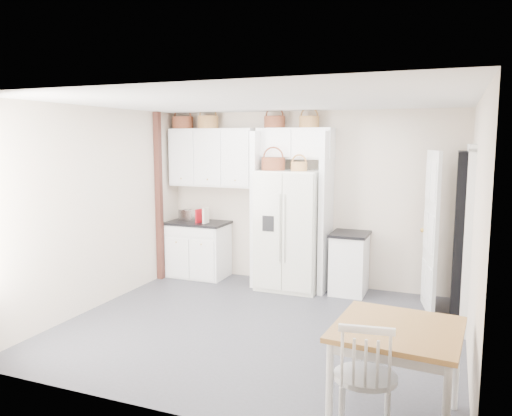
% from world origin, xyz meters
% --- Properties ---
extents(floor, '(4.50, 4.50, 0.00)m').
position_xyz_m(floor, '(0.00, 0.00, 0.00)').
color(floor, '#474856').
rests_on(floor, ground).
extents(ceiling, '(4.50, 4.50, 0.00)m').
position_xyz_m(ceiling, '(0.00, 0.00, 2.60)').
color(ceiling, white).
rests_on(ceiling, wall_back).
extents(wall_back, '(4.50, 0.00, 4.50)m').
position_xyz_m(wall_back, '(0.00, 2.00, 1.30)').
color(wall_back, beige).
rests_on(wall_back, floor).
extents(wall_left, '(0.00, 4.00, 4.00)m').
position_xyz_m(wall_left, '(-2.25, 0.00, 1.30)').
color(wall_left, beige).
rests_on(wall_left, floor).
extents(wall_right, '(0.00, 4.00, 4.00)m').
position_xyz_m(wall_right, '(2.25, 0.00, 1.30)').
color(wall_right, beige).
rests_on(wall_right, floor).
extents(refrigerator, '(0.90, 0.72, 1.74)m').
position_xyz_m(refrigerator, '(-0.15, 1.64, 0.87)').
color(refrigerator, silver).
rests_on(refrigerator, floor).
extents(base_cab_left, '(0.91, 0.58, 0.85)m').
position_xyz_m(base_cab_left, '(-1.71, 1.70, 0.42)').
color(base_cab_left, white).
rests_on(base_cab_left, floor).
extents(base_cab_right, '(0.48, 0.57, 0.84)m').
position_xyz_m(base_cab_right, '(0.71, 1.70, 0.42)').
color(base_cab_right, white).
rests_on(base_cab_right, floor).
extents(dining_table, '(0.99, 0.99, 0.77)m').
position_xyz_m(dining_table, '(1.69, -1.45, 0.39)').
color(dining_table, brown).
rests_on(dining_table, floor).
extents(windsor_chair, '(0.52, 0.48, 0.95)m').
position_xyz_m(windsor_chair, '(1.51, -1.75, 0.47)').
color(windsor_chair, white).
rests_on(windsor_chair, floor).
extents(counter_left, '(0.95, 0.62, 0.04)m').
position_xyz_m(counter_left, '(-1.71, 1.70, 0.87)').
color(counter_left, black).
rests_on(counter_left, base_cab_left).
extents(counter_right, '(0.51, 0.61, 0.04)m').
position_xyz_m(counter_right, '(0.71, 1.70, 0.86)').
color(counter_right, black).
rests_on(counter_right, base_cab_right).
extents(toaster, '(0.28, 0.19, 0.18)m').
position_xyz_m(toaster, '(-1.90, 1.71, 0.98)').
color(toaster, silver).
rests_on(toaster, counter_left).
extents(cookbook_red, '(0.07, 0.15, 0.21)m').
position_xyz_m(cookbook_red, '(-1.65, 1.62, 0.99)').
color(cookbook_red, '#AB0D18').
rests_on(cookbook_red, counter_left).
extents(cookbook_cream, '(0.04, 0.16, 0.24)m').
position_xyz_m(cookbook_cream, '(-1.53, 1.62, 1.00)').
color(cookbook_cream, silver).
rests_on(cookbook_cream, counter_left).
extents(basket_upper_a, '(0.34, 0.34, 0.19)m').
position_xyz_m(basket_upper_a, '(-2.03, 1.83, 2.45)').
color(basket_upper_a, brown).
rests_on(basket_upper_a, upper_cabinet).
extents(basket_upper_b, '(0.33, 0.33, 0.20)m').
position_xyz_m(basket_upper_b, '(-1.58, 1.83, 2.45)').
color(basket_upper_b, '#A17639').
rests_on(basket_upper_b, upper_cabinet).
extents(basket_bridge_a, '(0.31, 0.31, 0.18)m').
position_xyz_m(basket_bridge_a, '(-0.48, 1.83, 2.44)').
color(basket_bridge_a, brown).
rests_on(basket_bridge_a, bridge_cabinet).
extents(basket_bridge_b, '(0.29, 0.29, 0.17)m').
position_xyz_m(basket_bridge_b, '(0.06, 1.83, 2.43)').
color(basket_bridge_b, '#A17639').
rests_on(basket_bridge_b, bridge_cabinet).
extents(basket_fridge_a, '(0.34, 0.34, 0.18)m').
position_xyz_m(basket_fridge_a, '(-0.39, 1.54, 1.83)').
color(basket_fridge_a, brown).
rests_on(basket_fridge_a, refrigerator).
extents(basket_fridge_b, '(0.23, 0.23, 0.13)m').
position_xyz_m(basket_fridge_b, '(-0.00, 1.54, 1.81)').
color(basket_fridge_b, '#A17639').
rests_on(basket_fridge_b, refrigerator).
extents(upper_cabinet, '(1.40, 0.34, 0.90)m').
position_xyz_m(upper_cabinet, '(-1.50, 1.83, 1.90)').
color(upper_cabinet, white).
rests_on(upper_cabinet, wall_back).
extents(bridge_cabinet, '(1.12, 0.34, 0.45)m').
position_xyz_m(bridge_cabinet, '(-0.15, 1.83, 2.12)').
color(bridge_cabinet, white).
rests_on(bridge_cabinet, wall_back).
extents(fridge_panel_left, '(0.08, 0.60, 2.30)m').
position_xyz_m(fridge_panel_left, '(-0.66, 1.70, 1.15)').
color(fridge_panel_left, white).
rests_on(fridge_panel_left, floor).
extents(fridge_panel_right, '(0.08, 0.60, 2.30)m').
position_xyz_m(fridge_panel_right, '(0.36, 1.70, 1.15)').
color(fridge_panel_right, white).
rests_on(fridge_panel_right, floor).
extents(trim_post, '(0.09, 0.09, 2.60)m').
position_xyz_m(trim_post, '(-2.20, 1.35, 1.30)').
color(trim_post, '#45231D').
rests_on(trim_post, floor).
extents(doorway_void, '(0.18, 0.85, 2.05)m').
position_xyz_m(doorway_void, '(2.16, 1.00, 1.02)').
color(doorway_void, black).
rests_on(doorway_void, floor).
extents(door_slab, '(0.21, 0.79, 2.05)m').
position_xyz_m(door_slab, '(1.80, 1.33, 1.02)').
color(door_slab, white).
rests_on(door_slab, floor).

